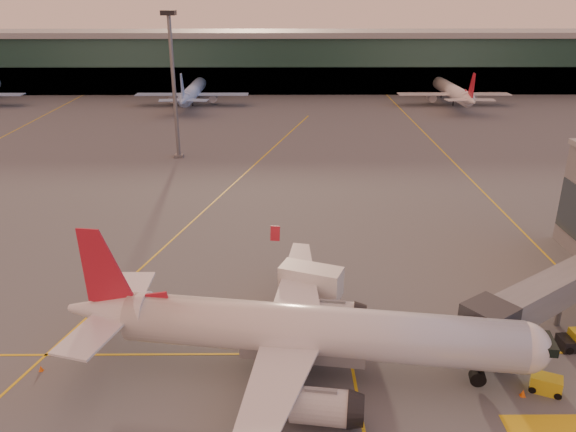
{
  "coord_description": "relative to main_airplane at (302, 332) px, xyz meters",
  "views": [
    {
      "loc": [
        -0.54,
        -34.76,
        28.56
      ],
      "look_at": [
        -0.1,
        23.96,
        5.0
      ],
      "focal_mm": 35.0,
      "sensor_mm": 36.0,
      "label": 1
    }
  ],
  "objects": [
    {
      "name": "catering_truck",
      "position": [
        1.24,
        9.51,
        -1.19
      ],
      "size": [
        6.31,
        4.45,
        4.5
      ],
      "rotation": [
        0.0,
        0.0,
        -0.37
      ],
      "color": "#AA1E18",
      "rests_on": "ground"
    },
    {
      "name": "ground",
      "position": [
        -0.81,
        -2.66,
        -3.74
      ],
      "size": [
        600.0,
        600.0,
        0.0
      ],
      "primitive_type": "plane",
      "color": "#4C4F54",
      "rests_on": "ground"
    },
    {
      "name": "cone_fwd",
      "position": [
        16.74,
        -3.12,
        -3.47
      ],
      "size": [
        0.45,
        0.45,
        0.57
      ],
      "color": "#FF650D",
      "rests_on": "ground"
    },
    {
      "name": "terminal",
      "position": [
        -0.81,
        139.13,
        5.02
      ],
      "size": [
        400.0,
        20.0,
        17.6
      ],
      "color": "#19382D",
      "rests_on": "ground"
    },
    {
      "name": "jet_bridge",
      "position": [
        24.89,
        7.44,
        0.23
      ],
      "size": [
        22.98,
        17.47,
        5.75
      ],
      "color": "slate",
      "rests_on": "ground"
    },
    {
      "name": "cone_tail",
      "position": [
        -21.06,
        0.21,
        -3.51
      ],
      "size": [
        0.38,
        0.38,
        0.48
      ],
      "color": "#FF650D",
      "rests_on": "ground"
    },
    {
      "name": "gpu_cart",
      "position": [
        18.65,
        -2.6,
        -3.09
      ],
      "size": [
        2.65,
        2.2,
        1.34
      ],
      "rotation": [
        0.0,
        0.0,
        -0.43
      ],
      "color": "gold",
      "rests_on": "ground"
    },
    {
      "name": "cone_wing_left",
      "position": [
        0.34,
        17.0,
        -3.46
      ],
      "size": [
        0.46,
        0.46,
        0.59
      ],
      "color": "#FF650D",
      "rests_on": "ground"
    },
    {
      "name": "distant_aircraft_row",
      "position": [
        -54.56,
        115.34,
        -3.74
      ],
      "size": [
        225.0,
        34.0,
        13.0
      ],
      "color": "#8BB0E9",
      "rests_on": "ground"
    },
    {
      "name": "main_airplane",
      "position": [
        0.0,
        0.0,
        0.0
      ],
      "size": [
        38.1,
        34.51,
        11.52
      ],
      "rotation": [
        0.0,
        0.0,
        -0.15
      ],
      "color": "white",
      "rests_on": "ground"
    },
    {
      "name": "mast_west_near",
      "position": [
        -20.81,
        63.34,
        11.12
      ],
      "size": [
        2.4,
        2.4,
        25.6
      ],
      "color": "slate",
      "rests_on": "ground"
    },
    {
      "name": "taxi_markings",
      "position": [
        -8.13,
        41.82,
        -3.74
      ],
      "size": [
        100.12,
        173.0,
        0.01
      ],
      "color": "yellow",
      "rests_on": "ground"
    }
  ]
}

